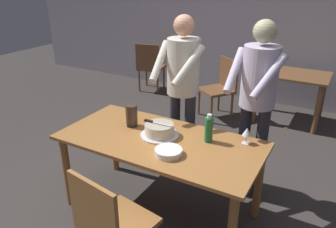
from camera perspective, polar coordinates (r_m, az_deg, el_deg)
The scene contains 15 objects.
ground_plane at distance 3.25m, azimuth -1.30°, elevation -16.18°, with size 14.00×14.00×0.00m, color #383330.
back_wall at distance 5.74m, azimuth 16.87°, elevation 15.26°, with size 10.00×0.12×2.70m, color #ADA8B2.
main_dining_table at distance 2.88m, azimuth -1.42°, elevation -6.24°, with size 1.76×0.86×0.75m.
cake_on_platter at distance 2.87m, azimuth -1.48°, elevation -2.84°, with size 0.34×0.34×0.11m.
cake_knife at distance 2.88m, azimuth -2.74°, elevation -1.39°, with size 0.27×0.03×0.02m.
plate_stack at distance 2.59m, azimuth 0.09°, elevation -6.62°, with size 0.22×0.22×0.05m.
wine_glass_near at distance 2.80m, azimuth 13.58°, elevation -3.11°, with size 0.08×0.08×0.14m.
water_bottle at distance 2.77m, azimuth 7.12°, elevation -2.64°, with size 0.07×0.07×0.25m.
hurricane_lamp at distance 3.04m, azimuth -6.36°, elevation -0.25°, with size 0.11×0.11×0.21m.
person_cutting_cake at distance 3.27m, azimuth 2.56°, elevation 5.69°, with size 0.47×0.56×1.72m.
person_standing_beside at distance 3.06m, azimuth 15.30°, elevation 3.55°, with size 0.46×0.57×1.72m.
chair_near_side at distance 2.40m, azimuth -9.96°, elevation -18.20°, with size 0.50×0.50×0.90m.
background_table at distance 5.11m, azimuth 20.65°, elevation 4.91°, with size 1.00×0.70×0.74m.
background_chair_0 at distance 6.13m, azimuth -3.15°, elevation 8.48°, with size 0.52×0.52×0.90m.
background_chair_1 at distance 5.04m, azimuth 9.13°, elevation 4.86°, with size 0.61×0.61×0.90m.
Camera 1 is at (1.30, -2.14, 2.07)m, focal length 35.02 mm.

